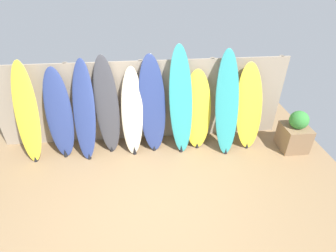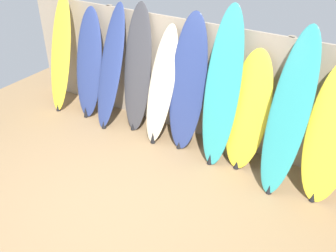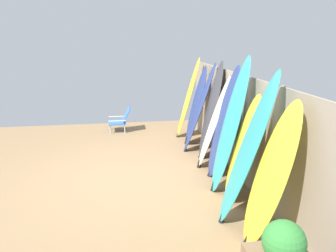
{
  "view_description": "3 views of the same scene",
  "coord_description": "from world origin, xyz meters",
  "px_view_note": "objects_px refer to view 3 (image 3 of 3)",
  "views": [
    {
      "loc": [
        0.06,
        -2.98,
        3.49
      ],
      "look_at": [
        0.42,
        0.75,
        1.07
      ],
      "focal_mm": 28.0,
      "sensor_mm": 36.0,
      "label": 1
    },
    {
      "loc": [
        2.51,
        -2.55,
        3.28
      ],
      "look_at": [
        0.42,
        0.79,
        0.83
      ],
      "focal_mm": 40.0,
      "sensor_mm": 36.0,
      "label": 2
    },
    {
      "loc": [
        5.44,
        -0.09,
        2.42
      ],
      "look_at": [
        0.28,
        0.71,
        0.99
      ],
      "focal_mm": 35.0,
      "sensor_mm": 36.0,
      "label": 3
    }
  ],
  "objects_px": {
    "surfboard_yellow_0": "(188,98)",
    "surfboard_yellow_9": "(271,176)",
    "surfboard_cream_4": "(213,123)",
    "surfboard_teal_8": "(248,150)",
    "surfboard_navy_5": "(223,123)",
    "surfboard_yellow_7": "(242,150)",
    "surfboard_navy_2": "(200,108)",
    "beach_chair": "(121,119)",
    "surfboard_navy_1": "(196,106)",
    "surfboard_charcoal_3": "(211,111)",
    "surfboard_teal_6": "(230,127)"
  },
  "relations": [
    {
      "from": "surfboard_navy_2",
      "to": "surfboard_yellow_9",
      "type": "height_order",
      "value": "surfboard_navy_2"
    },
    {
      "from": "surfboard_yellow_9",
      "to": "beach_chair",
      "type": "bearing_deg",
      "value": -162.42
    },
    {
      "from": "surfboard_navy_1",
      "to": "surfboard_charcoal_3",
      "type": "distance_m",
      "value": 0.94
    },
    {
      "from": "surfboard_teal_8",
      "to": "surfboard_yellow_9",
      "type": "relative_size",
      "value": 1.16
    },
    {
      "from": "surfboard_yellow_7",
      "to": "beach_chair",
      "type": "relative_size",
      "value": 2.59
    },
    {
      "from": "surfboard_charcoal_3",
      "to": "surfboard_yellow_7",
      "type": "height_order",
      "value": "surfboard_charcoal_3"
    },
    {
      "from": "surfboard_yellow_0",
      "to": "surfboard_cream_4",
      "type": "xyz_separation_m",
      "value": [
        2.0,
        0.05,
        -0.1
      ]
    },
    {
      "from": "surfboard_charcoal_3",
      "to": "surfboard_cream_4",
      "type": "height_order",
      "value": "surfboard_charcoal_3"
    },
    {
      "from": "surfboard_cream_4",
      "to": "surfboard_navy_5",
      "type": "relative_size",
      "value": 0.89
    },
    {
      "from": "surfboard_yellow_0",
      "to": "surfboard_yellow_9",
      "type": "xyz_separation_m",
      "value": [
        4.41,
        0.02,
        -0.09
      ]
    },
    {
      "from": "surfboard_navy_2",
      "to": "surfboard_navy_5",
      "type": "relative_size",
      "value": 0.98
    },
    {
      "from": "surfboard_yellow_9",
      "to": "surfboard_teal_8",
      "type": "bearing_deg",
      "value": -171.11
    },
    {
      "from": "surfboard_cream_4",
      "to": "beach_chair",
      "type": "height_order",
      "value": "surfboard_cream_4"
    },
    {
      "from": "surfboard_charcoal_3",
      "to": "surfboard_teal_8",
      "type": "xyz_separation_m",
      "value": [
        2.4,
        -0.2,
        0.04
      ]
    },
    {
      "from": "surfboard_cream_4",
      "to": "surfboard_yellow_9",
      "type": "height_order",
      "value": "surfboard_yellow_9"
    },
    {
      "from": "surfboard_navy_5",
      "to": "surfboard_navy_1",
      "type": "bearing_deg",
      "value": -178.7
    },
    {
      "from": "surfboard_navy_1",
      "to": "surfboard_teal_6",
      "type": "height_order",
      "value": "surfboard_teal_6"
    },
    {
      "from": "surfboard_navy_1",
      "to": "surfboard_navy_5",
      "type": "height_order",
      "value": "surfboard_navy_5"
    },
    {
      "from": "surfboard_cream_4",
      "to": "surfboard_teal_6",
      "type": "distance_m",
      "value": 1.0
    },
    {
      "from": "surfboard_navy_1",
      "to": "beach_chair",
      "type": "bearing_deg",
      "value": -128.25
    },
    {
      "from": "surfboard_navy_1",
      "to": "surfboard_teal_6",
      "type": "xyz_separation_m",
      "value": [
        2.41,
        -0.04,
        0.17
      ]
    },
    {
      "from": "surfboard_navy_1",
      "to": "surfboard_navy_2",
      "type": "xyz_separation_m",
      "value": [
        0.5,
        -0.05,
        0.06
      ]
    },
    {
      "from": "surfboard_navy_5",
      "to": "surfboard_teal_8",
      "type": "bearing_deg",
      "value": -6.28
    },
    {
      "from": "surfboard_navy_2",
      "to": "surfboard_charcoal_3",
      "type": "relative_size",
      "value": 0.98
    },
    {
      "from": "surfboard_navy_1",
      "to": "surfboard_cream_4",
      "type": "relative_size",
      "value": 1.03
    },
    {
      "from": "surfboard_navy_5",
      "to": "surfboard_yellow_7",
      "type": "relative_size",
      "value": 1.2
    },
    {
      "from": "surfboard_yellow_0",
      "to": "surfboard_yellow_9",
      "type": "distance_m",
      "value": 4.41
    },
    {
      "from": "surfboard_navy_5",
      "to": "surfboard_teal_6",
      "type": "xyz_separation_m",
      "value": [
        0.57,
        -0.09,
        0.09
      ]
    },
    {
      "from": "surfboard_teal_8",
      "to": "surfboard_yellow_9",
      "type": "distance_m",
      "value": 0.54
    },
    {
      "from": "surfboard_yellow_7",
      "to": "surfboard_navy_2",
      "type": "bearing_deg",
      "value": -178.07
    },
    {
      "from": "surfboard_charcoal_3",
      "to": "surfboard_yellow_7",
      "type": "xyz_separation_m",
      "value": [
        1.84,
        -0.04,
        -0.16
      ]
    },
    {
      "from": "surfboard_navy_2",
      "to": "surfboard_yellow_7",
      "type": "bearing_deg",
      "value": 1.93
    },
    {
      "from": "surfboard_navy_1",
      "to": "surfboard_cream_4",
      "type": "xyz_separation_m",
      "value": [
        1.42,
        -0.01,
        -0.03
      ]
    },
    {
      "from": "surfboard_yellow_0",
      "to": "surfboard_navy_1",
      "type": "height_order",
      "value": "surfboard_yellow_0"
    },
    {
      "from": "surfboard_cream_4",
      "to": "surfboard_teal_8",
      "type": "bearing_deg",
      "value": -3.39
    },
    {
      "from": "surfboard_navy_1",
      "to": "surfboard_navy_5",
      "type": "relative_size",
      "value": 0.92
    },
    {
      "from": "surfboard_yellow_0",
      "to": "surfboard_teal_8",
      "type": "distance_m",
      "value": 3.9
    },
    {
      "from": "surfboard_navy_1",
      "to": "surfboard_charcoal_3",
      "type": "bearing_deg",
      "value": 4.6
    },
    {
      "from": "surfboard_yellow_0",
      "to": "surfboard_navy_2",
      "type": "xyz_separation_m",
      "value": [
        1.07,
        0.02,
        -0.01
      ]
    },
    {
      "from": "surfboard_charcoal_3",
      "to": "surfboard_cream_4",
      "type": "xyz_separation_m",
      "value": [
        0.49,
        -0.08,
        -0.12
      ]
    },
    {
      "from": "surfboard_yellow_9",
      "to": "surfboard_teal_6",
      "type": "bearing_deg",
      "value": -179.96
    },
    {
      "from": "surfboard_navy_2",
      "to": "surfboard_cream_4",
      "type": "height_order",
      "value": "surfboard_navy_2"
    },
    {
      "from": "surfboard_yellow_0",
      "to": "surfboard_yellow_9",
      "type": "height_order",
      "value": "surfboard_yellow_0"
    },
    {
      "from": "surfboard_navy_2",
      "to": "surfboard_navy_5",
      "type": "xyz_separation_m",
      "value": [
        1.34,
        0.09,
        0.02
      ]
    },
    {
      "from": "surfboard_yellow_9",
      "to": "surfboard_yellow_0",
      "type": "bearing_deg",
      "value": -179.74
    },
    {
      "from": "surfboard_teal_8",
      "to": "beach_chair",
      "type": "height_order",
      "value": "surfboard_teal_8"
    },
    {
      "from": "surfboard_yellow_0",
      "to": "surfboard_teal_6",
      "type": "bearing_deg",
      "value": 0.37
    },
    {
      "from": "surfboard_yellow_7",
      "to": "beach_chair",
      "type": "bearing_deg",
      "value": -157.34
    },
    {
      "from": "surfboard_navy_5",
      "to": "surfboard_yellow_7",
      "type": "bearing_deg",
      "value": -0.68
    },
    {
      "from": "surfboard_cream_4",
      "to": "surfboard_teal_8",
      "type": "xyz_separation_m",
      "value": [
        1.91,
        -0.11,
        0.15
      ]
    }
  ]
}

